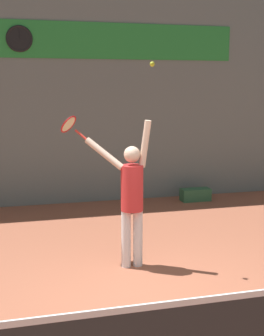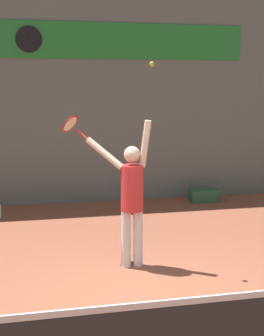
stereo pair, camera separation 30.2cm
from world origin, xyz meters
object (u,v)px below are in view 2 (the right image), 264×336
(tennis_player, at_px, (131,194))
(equipment_bag, at_px, (204,195))
(scoreboard_clock, at_px, (29,39))
(tennis_racket, at_px, (71,125))
(tennis_ball, at_px, (152,64))

(tennis_player, height_order, equipment_bag, tennis_player)
(scoreboard_clock, distance_m, equipment_bag, 4.89)
(tennis_player, bearing_deg, equipment_bag, 54.95)
(tennis_player, distance_m, tennis_racket, 1.28)
(scoreboard_clock, bearing_deg, tennis_player, -70.99)
(tennis_ball, height_order, equipment_bag, tennis_ball)
(tennis_racket, height_order, tennis_ball, tennis_ball)
(tennis_ball, relative_size, equipment_bag, 0.10)
(scoreboard_clock, distance_m, tennis_player, 4.64)
(tennis_racket, bearing_deg, tennis_player, -33.85)
(scoreboard_clock, bearing_deg, tennis_racket, -80.50)
(scoreboard_clock, distance_m, tennis_racket, 3.62)
(tennis_racket, distance_m, equipment_bag, 4.53)
(tennis_racket, bearing_deg, tennis_ball, -32.66)
(tennis_racket, xyz_separation_m, equipment_bag, (3.07, 2.79, -1.81))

